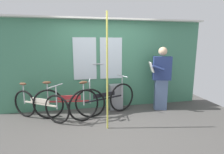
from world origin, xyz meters
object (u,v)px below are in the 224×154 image
Objects in this scene: bicycle_by_pole at (40,105)px; trash_bin_by_wall at (116,97)px; bicycle_near_door at (69,103)px; bicycle_leaning_behind at (104,100)px; passenger_reading_newspaper at (161,77)px; handrail_pole at (107,73)px.

bicycle_by_pole is 1.92m from trash_bin_by_wall.
bicycle_by_pole reaches higher than trash_bin_by_wall.
bicycle_leaning_behind is at bearing 6.57° from bicycle_near_door.
passenger_reading_newspaper is 0.71× the size of handrail_pole.
bicycle_leaning_behind is at bearing 31.74° from bicycle_by_pole.
handrail_pole reaches higher than trash_bin_by_wall.
passenger_reading_newspaper is (3.05, 0.09, 0.53)m from bicycle_by_pole.
bicycle_by_pole is at bearing 15.50° from passenger_reading_newspaper.
bicycle_near_door is 2.51× the size of trash_bin_by_wall.
bicycle_near_door is 0.72× the size of handrail_pole.
bicycle_by_pole is (-0.66, 0.04, -0.03)m from bicycle_near_door.
handrail_pole reaches higher than bicycle_leaning_behind.
passenger_reading_newspaper is at bearing 35.32° from bicycle_by_pole.
bicycle_near_door is at bearing 139.28° from handrail_pole.
passenger_reading_newspaper is (1.55, 0.14, 0.49)m from bicycle_leaning_behind.
bicycle_near_door is at bearing 30.41° from bicycle_by_pole.
handrail_pole is at bearing -111.00° from trash_bin_by_wall.
bicycle_near_door is 0.66m from bicycle_by_pole.
trash_bin_by_wall is at bearing 44.83° from bicycle_by_pole.
bicycle_leaning_behind is 2.55× the size of trash_bin_by_wall.
passenger_reading_newspaper reaches higher than bicycle_near_door.
bicycle_leaning_behind is (0.83, -0.01, 0.01)m from bicycle_near_door.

